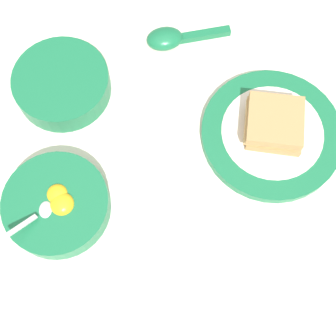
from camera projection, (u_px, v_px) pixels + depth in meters
ground_plane at (150, 101)px, 0.79m from camera, size 3.00×3.00×0.00m
egg_bowl at (57, 205)px, 0.71m from camera, size 0.16×0.16×0.07m
toast_plate at (271, 134)px, 0.76m from camera, size 0.23×0.23×0.02m
toast_sandwich at (274, 124)px, 0.73m from camera, size 0.10×0.10×0.04m
soup_spoon at (172, 38)px, 0.82m from camera, size 0.06×0.15×0.03m
congee_bowl at (62, 83)px, 0.77m from camera, size 0.16×0.16×0.04m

